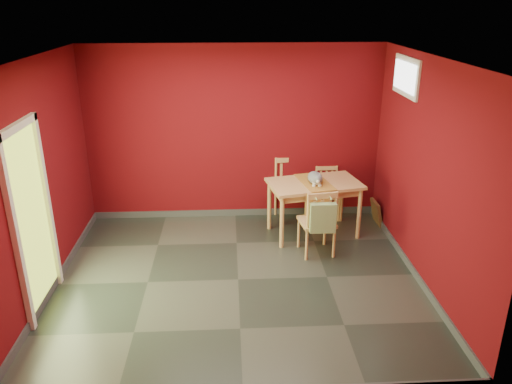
{
  "coord_description": "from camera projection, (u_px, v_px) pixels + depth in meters",
  "views": [
    {
      "loc": [
        -0.08,
        -5.43,
        3.3
      ],
      "look_at": [
        0.25,
        0.45,
        1.0
      ],
      "focal_mm": 35.0,
      "sensor_mm": 36.0,
      "label": 1
    }
  ],
  "objects": [
    {
      "name": "outlet_plate",
      "position": [
        334.0,
        196.0,
        8.08
      ],
      "size": [
        0.08,
        0.02,
        0.12
      ],
      "primitive_type": "cube",
      "color": "silver",
      "rests_on": "room_shell"
    },
    {
      "name": "cat",
      "position": [
        315.0,
        176.0,
        7.14
      ],
      "size": [
        0.42,
        0.49,
        0.22
      ],
      "primitive_type": null,
      "rotation": [
        0.0,
        0.0,
        0.51
      ],
      "color": "slate",
      "rests_on": "table_runner"
    },
    {
      "name": "dining_table",
      "position": [
        314.0,
        189.0,
        7.24
      ],
      "size": [
        1.43,
        1.0,
        0.81
      ],
      "color": "tan",
      "rests_on": "ground"
    },
    {
      "name": "picture_frame",
      "position": [
        376.0,
        212.0,
        7.76
      ],
      "size": [
        0.13,
        0.37,
        0.37
      ],
      "color": "brown",
      "rests_on": "ground"
    },
    {
      "name": "table_runner",
      "position": [
        316.0,
        190.0,
        7.1
      ],
      "size": [
        0.52,
        0.85,
        0.4
      ],
      "color": "#B77D2F",
      "rests_on": "dining_table"
    },
    {
      "name": "chair_far_left",
      "position": [
        290.0,
        188.0,
        7.87
      ],
      "size": [
        0.52,
        0.52,
        0.97
      ],
      "color": "tan",
      "rests_on": "ground"
    },
    {
      "name": "chair_far_right",
      "position": [
        327.0,
        192.0,
        7.93
      ],
      "size": [
        0.38,
        0.38,
        0.81
      ],
      "color": "tan",
      "rests_on": "ground"
    },
    {
      "name": "chair_near",
      "position": [
        318.0,
        221.0,
        6.72
      ],
      "size": [
        0.51,
        0.51,
        0.96
      ],
      "color": "tan",
      "rests_on": "ground"
    },
    {
      "name": "doorway",
      "position": [
        31.0,
        215.0,
        5.36
      ],
      "size": [
        0.06,
        1.01,
        2.13
      ],
      "color": "#B7D838",
      "rests_on": "ground"
    },
    {
      "name": "ground",
      "position": [
        238.0,
        279.0,
        6.26
      ],
      "size": [
        4.5,
        4.5,
        0.0
      ],
      "primitive_type": "plane",
      "color": "#2D342D",
      "rests_on": "ground"
    },
    {
      "name": "window",
      "position": [
        406.0,
        76.0,
        6.45
      ],
      "size": [
        0.05,
        0.9,
        0.5
      ],
      "color": "white",
      "rests_on": "room_shell"
    },
    {
      "name": "room_shell",
      "position": [
        238.0,
        276.0,
        6.24
      ],
      "size": [
        4.5,
        4.5,
        4.5
      ],
      "color": "#5E090F",
      "rests_on": "ground"
    },
    {
      "name": "tote_bag",
      "position": [
        323.0,
        218.0,
        6.46
      ],
      "size": [
        0.34,
        0.2,
        0.47
      ],
      "color": "#839E65",
      "rests_on": "chair_near"
    }
  ]
}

